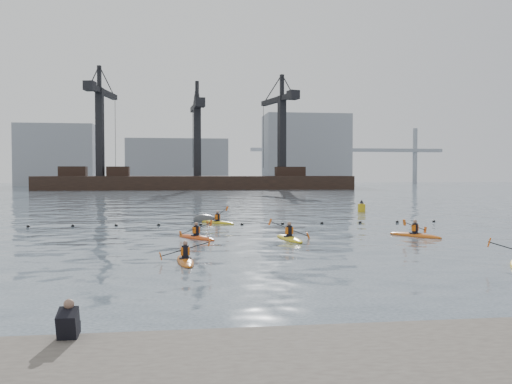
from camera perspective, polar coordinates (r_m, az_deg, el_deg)
ground at (r=17.55m, az=3.16°, el=-10.44°), size 400.00×400.00×0.00m
float_line at (r=39.64m, az=-3.69°, el=-3.43°), size 33.24×0.73×0.24m
barge_pier at (r=126.87m, az=-6.29°, el=1.14°), size 72.00×19.30×29.50m
skyline at (r=167.28m, az=-5.79°, el=3.86°), size 141.00×28.00×22.00m
kayaker_0 at (r=23.33m, az=-7.46°, el=-7.09°), size 2.20×3.27×1.11m
kayaker_2 at (r=31.57m, az=-6.31°, el=-4.70°), size 2.48×3.15×1.14m
kayaker_3 at (r=30.84m, az=3.52°, el=-4.83°), size 2.49×3.69×1.37m
kayaker_4 at (r=33.78m, az=16.39°, el=-4.32°), size 2.55×3.32×1.23m
kayaker_5 at (r=40.92m, az=-4.07°, el=-3.16°), size 2.76×2.88×1.35m
mooring_buoy at (r=42.56m, az=-5.21°, el=-3.10°), size 2.54×1.67×1.52m
nav_buoy at (r=53.77m, az=11.05°, el=-1.63°), size 0.74×0.74×1.35m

